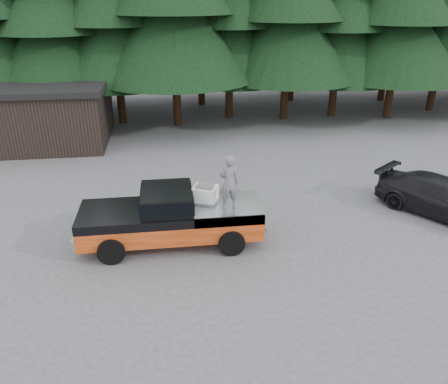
{
  "coord_description": "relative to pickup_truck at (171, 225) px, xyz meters",
  "views": [
    {
      "loc": [
        -1.7,
        -12.7,
        7.52
      ],
      "look_at": [
        0.01,
        0.0,
        1.73
      ],
      "focal_mm": 35.0,
      "sensor_mm": 36.0,
      "label": 1
    }
  ],
  "objects": [
    {
      "name": "pickup_truck",
      "position": [
        0.0,
        0.0,
        0.0
      ],
      "size": [
        6.0,
        2.04,
        1.33
      ],
      "primitive_type": null,
      "color": "#E85323",
      "rests_on": "ground"
    },
    {
      "name": "truck_cab",
      "position": [
        -0.1,
        0.0,
        0.96
      ],
      "size": [
        1.66,
        1.9,
        0.59
      ],
      "primitive_type": "cube",
      "color": "black",
      "rests_on": "pickup_truck"
    },
    {
      "name": "man_on_bed",
      "position": [
        1.85,
        -0.35,
        1.55
      ],
      "size": [
        0.68,
        0.47,
        1.77
      ],
      "primitive_type": "imported",
      "rotation": [
        0.0,
        0.0,
        3.22
      ],
      "color": "slate",
      "rests_on": "pickup_truck"
    },
    {
      "name": "air_compressor",
      "position": [
        1.15,
        0.2,
        0.92
      ],
      "size": [
        0.93,
        0.86,
        0.52
      ],
      "primitive_type": "cube",
      "rotation": [
        0.0,
        0.0,
        -0.38
      ],
      "color": "white",
      "rests_on": "pickup_truck"
    },
    {
      "name": "parked_car",
      "position": [
        9.99,
        0.73,
        0.03
      ],
      "size": [
        4.4,
        5.02,
        1.39
      ],
      "primitive_type": "imported",
      "rotation": [
        0.0,
        0.0,
        0.63
      ],
      "color": "black",
      "rests_on": "ground"
    },
    {
      "name": "utility_building",
      "position": [
        -7.26,
        12.01,
        1.0
      ],
      "size": [
        8.4,
        6.4,
        3.3
      ],
      "color": "black",
      "rests_on": "ground"
    },
    {
      "name": "ground",
      "position": [
        1.74,
        0.01,
        -0.67
      ],
      "size": [
        120.0,
        120.0,
        0.0
      ],
      "primitive_type": "plane",
      "color": "#474649",
      "rests_on": "ground"
    }
  ]
}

